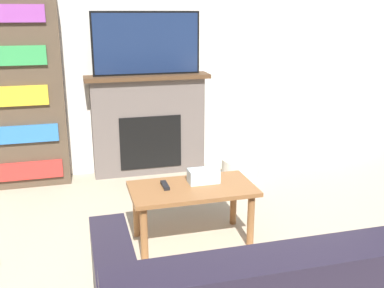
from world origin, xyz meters
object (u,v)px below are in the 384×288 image
object	(u,v)px
fireplace	(148,124)
storage_basket	(240,169)
tv	(147,43)
bookshelf	(22,93)
coffee_table	(192,195)

from	to	relation	value
fireplace	storage_basket	size ratio (longest dim) A/B	3.43
fireplace	tv	bearing A→B (deg)	-90.00
tv	bookshelf	world-z (taller)	bookshelf
tv	coffee_table	world-z (taller)	tv
fireplace	tv	distance (m)	0.80
coffee_table	bookshelf	world-z (taller)	bookshelf
fireplace	coffee_table	bearing A→B (deg)	-88.21
bookshelf	fireplace	bearing A→B (deg)	1.11
storage_basket	bookshelf	bearing A→B (deg)	167.32
coffee_table	bookshelf	xyz separation A→B (m)	(-1.21, 1.50, 0.53)
bookshelf	storage_basket	distance (m)	2.18
storage_basket	coffee_table	bearing A→B (deg)	-126.17
coffee_table	bookshelf	bearing A→B (deg)	128.92
bookshelf	storage_basket	size ratio (longest dim) A/B	4.96
storage_basket	fireplace	bearing A→B (deg)	150.22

